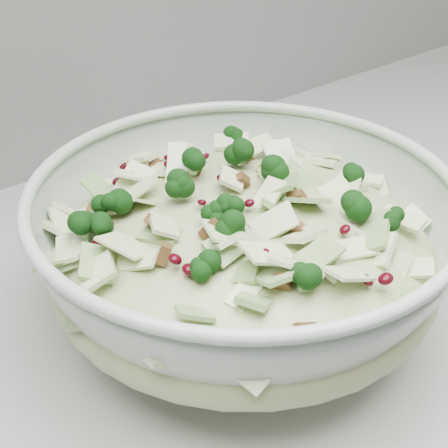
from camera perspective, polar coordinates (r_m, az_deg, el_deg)
name	(u,v)px	position (r m, az deg, el deg)	size (l,w,h in m)	color
mixing_bowl	(243,253)	(0.52, 1.75, -2.64)	(0.45, 0.45, 0.14)	#AEBFB1
salad	(244,230)	(0.50, 1.80, -0.58)	(0.43, 0.43, 0.14)	#B9C184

